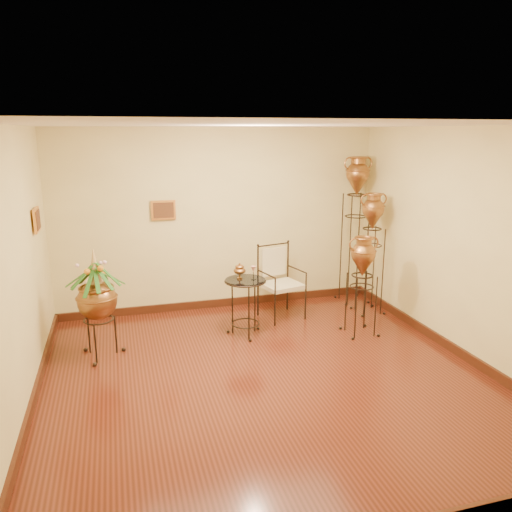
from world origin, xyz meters
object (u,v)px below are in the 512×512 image
object	(u,v)px
planter_urn	(97,296)
armchair	(282,282)
amphora_tall	(355,229)
side_table	(245,306)
amphora_mid	(371,253)

from	to	relation	value
planter_urn	armchair	bearing A→B (deg)	14.11
amphora_tall	side_table	distance (m)	2.39
amphora_mid	side_table	size ratio (longest dim) A/B	1.87
amphora_tall	side_table	xyz separation A→B (m)	(-2.07, -0.89, -0.80)
amphora_mid	planter_urn	size ratio (longest dim) A/B	1.33
amphora_tall	planter_urn	xyz separation A→B (m)	(-3.98, -1.06, -0.43)
amphora_mid	planter_urn	bearing A→B (deg)	-172.65
planter_urn	side_table	xyz separation A→B (m)	(1.91, 0.16, -0.38)
amphora_mid	side_table	world-z (taller)	amphora_mid
amphora_mid	side_table	distance (m)	2.16
amphora_mid	planter_urn	world-z (taller)	amphora_mid
side_table	amphora_mid	bearing A→B (deg)	9.58
amphora_tall	planter_urn	bearing A→B (deg)	-165.09
amphora_tall	planter_urn	world-z (taller)	amphora_tall
amphora_mid	armchair	bearing A→B (deg)	174.13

